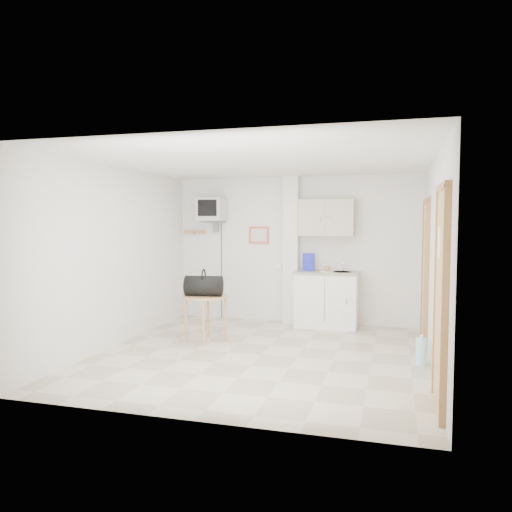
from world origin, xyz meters
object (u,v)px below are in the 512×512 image
(crt_television, at_px, (212,210))
(water_bottle, at_px, (421,352))
(round_table, at_px, (206,301))
(duffel_bag, at_px, (204,286))

(crt_television, relative_size, water_bottle, 5.77)
(round_table, height_order, duffel_bag, duffel_bag)
(crt_television, bearing_deg, water_bottle, -29.71)
(water_bottle, bearing_deg, crt_television, 150.29)
(duffel_bag, relative_size, water_bottle, 1.52)
(crt_television, height_order, water_bottle, crt_television)
(round_table, bearing_deg, crt_television, 107.31)
(crt_television, xyz_separation_m, duffel_bag, (0.46, -1.55, -1.12))
(duffel_bag, distance_m, water_bottle, 3.07)
(round_table, relative_size, water_bottle, 1.79)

